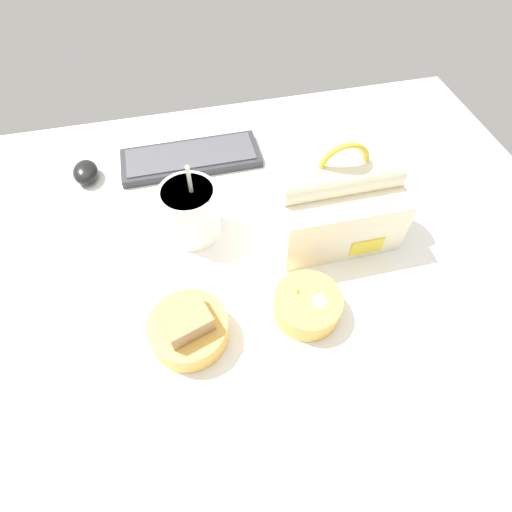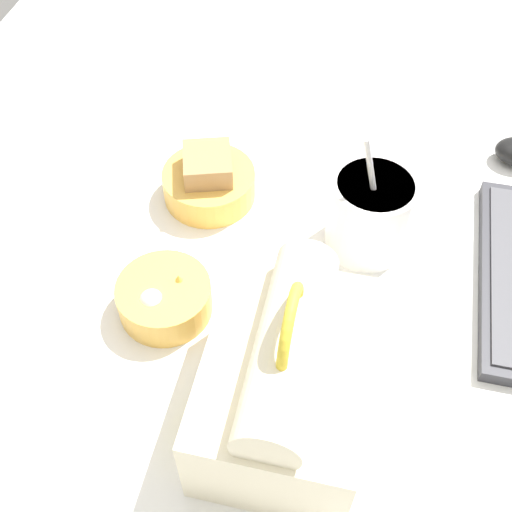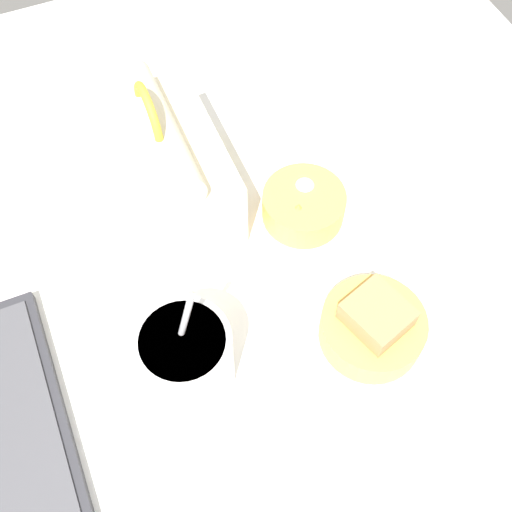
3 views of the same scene
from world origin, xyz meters
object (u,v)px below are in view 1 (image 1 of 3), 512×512
Objects in this scene: keyboard at (191,158)px; soup_cup at (191,211)px; lunch_bag at (335,203)px; computer_mouse at (86,172)px; bento_bowl_snacks at (307,305)px; bento_bowl_sandwich at (188,328)px.

soup_cup is (-2.23, -20.10, 4.48)cm from keyboard.
lunch_bag is 3.17× the size of computer_mouse.
lunch_bag is at bearing -12.43° from soup_cup.
keyboard is at bearing 1.12° from computer_mouse.
bento_bowl_snacks is 54.80cm from computer_mouse.
keyboard is 2.73× the size of bento_bowl_snacks.
bento_bowl_snacks is at bearing -0.10° from bento_bowl_sandwich.
lunch_bag is 52.47cm from computer_mouse.
lunch_bag is 1.98× the size of bento_bowl_snacks.
lunch_bag reaches higher than computer_mouse.
keyboard is 35.23cm from lunch_bag.
lunch_bag reaches higher than bento_bowl_sandwich.
bento_bowl_snacks is (15.64, -21.83, -3.19)cm from soup_cup.
bento_bowl_snacks is at bearing -121.36° from lunch_bag.
lunch_bag is 1.25× the size of soup_cup.
computer_mouse is at bearing -178.88° from keyboard.
computer_mouse is at bearing 151.03° from lunch_bag.
keyboard is 42.34cm from bento_bowl_sandwich.
soup_cup is at bearing 167.57° from lunch_bag.
soup_cup is 22.27cm from bento_bowl_sandwich.
bento_bowl_snacks is 1.60× the size of computer_mouse.
computer_mouse is (-35.79, 41.49, -0.51)cm from bento_bowl_snacks.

